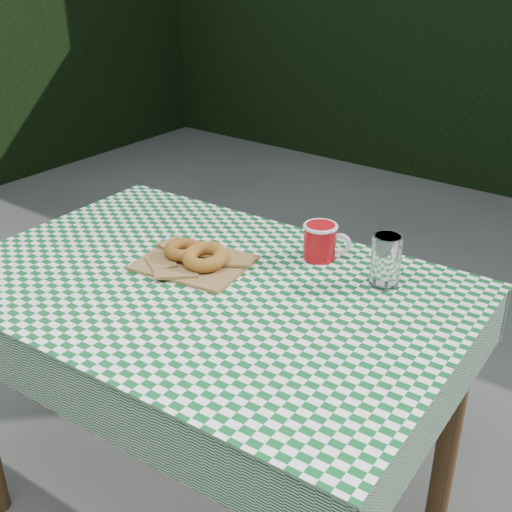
{
  "coord_description": "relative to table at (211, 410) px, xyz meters",
  "views": [
    {
      "loc": [
        0.95,
        -1.2,
        1.51
      ],
      "look_at": [
        0.08,
        -0.04,
        0.79
      ],
      "focal_mm": 46.05,
      "sensor_mm": 36.0,
      "label": 1
    }
  ],
  "objects": [
    {
      "name": "coffee_mug",
      "position": [
        0.14,
        0.28,
        0.43
      ],
      "size": [
        0.21,
        0.21,
        0.09
      ],
      "primitive_type": null,
      "rotation": [
        0.0,
        0.0,
        0.38
      ],
      "color": "#AE0B12",
      "rests_on": "tablecloth"
    },
    {
      "name": "tablecloth",
      "position": [
        0.0,
        0.0,
        0.38
      ],
      "size": [
        1.24,
        0.86,
        0.01
      ],
      "primitive_type": "cube",
      "rotation": [
        0.0,
        0.0,
        0.04
      ],
      "color": "#0C5022",
      "rests_on": "table"
    },
    {
      "name": "drinking_glass",
      "position": [
        0.34,
        0.25,
        0.44
      ],
      "size": [
        0.09,
        0.09,
        0.13
      ],
      "primitive_type": "cylinder",
      "rotation": [
        0.0,
        0.0,
        0.25
      ],
      "color": "white",
      "rests_on": "tablecloth"
    },
    {
      "name": "ground",
      "position": [
        -0.03,
        0.18,
        -0.38
      ],
      "size": [
        60.0,
        60.0,
        0.0
      ],
      "primitive_type": "plane",
      "color": "#4F4F4A",
      "rests_on": "ground"
    },
    {
      "name": "bagel_back",
      "position": [
        -0.05,
        0.06,
        0.41
      ],
      "size": [
        0.13,
        0.13,
        0.04
      ],
      "primitive_type": "torus",
      "rotation": [
        0.0,
        0.0,
        0.13
      ],
      "color": "#A27321",
      "rests_on": "paper_bag"
    },
    {
      "name": "paper_bag",
      "position": [
        -0.09,
        0.06,
        0.39
      ],
      "size": [
        0.3,
        0.25,
        0.01
      ],
      "primitive_type": "cube",
      "rotation": [
        0.0,
        0.0,
        0.17
      ],
      "color": "olive",
      "rests_on": "tablecloth"
    },
    {
      "name": "table",
      "position": [
        0.0,
        0.0,
        0.0
      ],
      "size": [
        1.22,
        0.84,
        0.75
      ],
      "primitive_type": "cube",
      "rotation": [
        0.0,
        0.0,
        0.04
      ],
      "color": "#54351C",
      "rests_on": "ground"
    },
    {
      "name": "bagel_front",
      "position": [
        -0.12,
        0.06,
        0.41
      ],
      "size": [
        0.12,
        0.12,
        0.03
      ],
      "primitive_type": "torus",
      "rotation": [
        0.0,
        0.0,
        0.24
      ],
      "color": "#974D1F",
      "rests_on": "paper_bag"
    }
  ]
}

